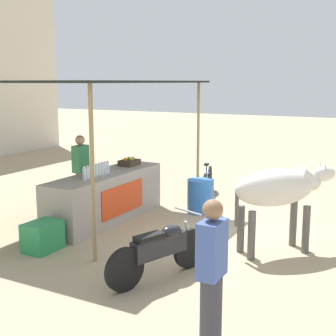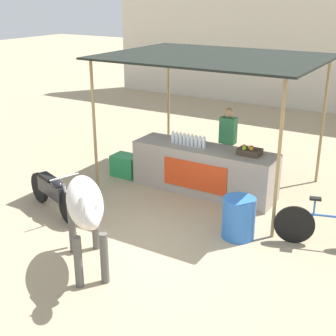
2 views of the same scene
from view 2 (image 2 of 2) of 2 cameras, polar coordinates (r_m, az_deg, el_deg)
The scene contains 12 objects.
ground_plane at distance 8.12m, azimuth -2.80°, elevation -8.13°, with size 60.00×60.00×0.00m, color tan.
building_wall_far at distance 17.08m, azimuth 18.17°, elevation 16.72°, with size 16.00×0.50×6.04m, color beige.
stall_counter at distance 9.66m, azimuth 4.38°, elevation -0.21°, with size 3.00×0.82×0.96m.
stall_awning at distance 9.38m, azimuth 5.60°, elevation 12.80°, with size 4.20×3.20×2.75m.
water_bottle_row at distance 9.57m, azimuth 2.48°, elevation 3.42°, with size 0.79×0.07×0.25m.
fruit_crate at distance 9.16m, azimuth 9.90°, elevation 2.02°, with size 0.44×0.32×0.18m.
vendor_behind_counter at distance 10.11m, azimuth 7.26°, elevation 2.87°, with size 0.34×0.22×1.65m.
cooler_box at distance 10.60m, azimuth -5.15°, elevation 0.31°, with size 0.60×0.44×0.48m, color #268C4C.
water_barrel at distance 7.98m, azimuth 8.60°, elevation -6.02°, with size 0.56×0.56×0.71m, color blue.
cow at distance 6.83m, azimuth -10.05°, elevation -4.58°, with size 1.57×1.52×1.44m.
motorcycle_parked at distance 8.98m, azimuth -13.84°, elevation -2.78°, with size 1.72×0.80×0.90m.
bicycle_leaning at distance 8.03m, azimuth 18.70°, elevation -6.85°, with size 1.60×0.51×0.85m.
Camera 2 is at (3.99, -5.90, 3.91)m, focal length 50.00 mm.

